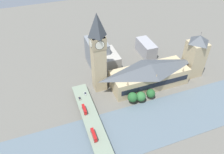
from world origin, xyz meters
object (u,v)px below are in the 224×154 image
(road_bridge, at_px, (98,136))
(car_northbound_tail, at_px, (80,98))
(parliament_hall, at_px, (149,75))
(double_decker_bus_mid, at_px, (94,135))
(double_decker_bus_lead, at_px, (84,109))
(car_southbound_mid, at_px, (85,93))
(clock_tower, at_px, (98,53))
(victoria_tower, at_px, (195,56))

(road_bridge, xyz_separation_m, car_northbound_tail, (46.93, 3.73, 1.80))
(parliament_hall, height_order, double_decker_bus_mid, parliament_hall)
(double_decker_bus_lead, distance_m, car_southbound_mid, 23.26)
(parliament_hall, bearing_deg, double_decker_bus_mid, 122.65)
(clock_tower, distance_m, double_decker_bus_mid, 76.08)
(parliament_hall, relative_size, double_decker_bus_mid, 6.92)
(parliament_hall, height_order, clock_tower, clock_tower)
(road_bridge, bearing_deg, car_northbound_tail, 4.54)
(clock_tower, relative_size, road_bridge, 0.63)
(double_decker_bus_lead, bearing_deg, parliament_hall, -76.01)
(victoria_tower, distance_m, double_decker_bus_lead, 133.30)
(clock_tower, xyz_separation_m, double_decker_bus_mid, (-62.17, 24.90, -36.10))
(victoria_tower, relative_size, double_decker_bus_lead, 5.10)
(road_bridge, bearing_deg, parliament_hall, -56.28)
(car_southbound_mid, bearing_deg, double_decker_bus_mid, 172.89)
(clock_tower, height_order, car_southbound_mid, clock_tower)
(double_decker_bus_mid, bearing_deg, car_southbound_mid, -7.11)
(double_decker_bus_lead, relative_size, double_decker_bus_mid, 0.88)
(parliament_hall, xyz_separation_m, double_decker_bus_lead, (-19.06, 76.49, -5.15))
(parliament_hall, xyz_separation_m, car_northbound_tail, (-1.89, 76.87, -7.01))
(double_decker_bus_lead, height_order, double_decker_bus_mid, double_decker_bus_mid)
(parliament_hall, xyz_separation_m, double_decker_bus_mid, (-48.94, 76.37, -4.95))
(victoria_tower, xyz_separation_m, car_northbound_tail, (-1.95, 131.26, -18.45))
(clock_tower, height_order, double_decker_bus_lead, clock_tower)
(double_decker_bus_mid, bearing_deg, parliament_hall, -57.35)
(victoria_tower, height_order, car_northbound_tail, victoria_tower)
(double_decker_bus_lead, bearing_deg, double_decker_bus_mid, -179.77)
(double_decker_bus_mid, bearing_deg, double_decker_bus_lead, 0.23)
(clock_tower, distance_m, victoria_tower, 108.48)
(victoria_tower, xyz_separation_m, double_decker_bus_lead, (-19.11, 130.88, -16.60))
(double_decker_bus_mid, relative_size, car_southbound_mid, 3.02)
(clock_tower, bearing_deg, road_bridge, 160.75)
(double_decker_bus_mid, xyz_separation_m, car_northbound_tail, (47.05, 0.50, -2.05))
(victoria_tower, height_order, road_bridge, victoria_tower)
(clock_tower, relative_size, car_southbound_mid, 21.35)
(parliament_hall, bearing_deg, car_southbound_mid, 87.42)
(car_southbound_mid, bearing_deg, victoria_tower, -91.43)
(victoria_tower, distance_m, car_southbound_mid, 125.67)
(double_decker_bus_lead, distance_m, double_decker_bus_mid, 29.88)
(parliament_hall, height_order, victoria_tower, victoria_tower)
(clock_tower, height_order, road_bridge, clock_tower)
(victoria_tower, xyz_separation_m, road_bridge, (-48.88, 127.53, -20.25))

